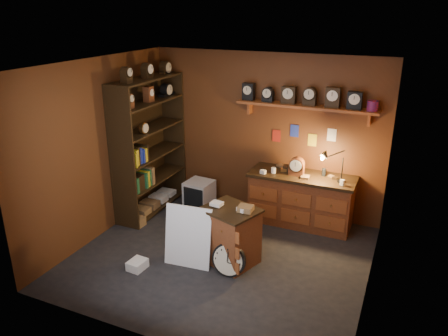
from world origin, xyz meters
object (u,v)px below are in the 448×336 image
(shelving_unit, at_px, (148,140))
(big_round_clock, at_px, (229,260))
(workbench, at_px, (301,197))
(low_cabinet, at_px, (230,234))

(shelving_unit, bearing_deg, big_round_clock, -33.05)
(workbench, xyz_separation_m, low_cabinet, (-0.59, -1.53, -0.03))
(shelving_unit, xyz_separation_m, low_cabinet, (1.96, -1.04, -0.81))
(big_round_clock, bearing_deg, workbench, 75.29)
(shelving_unit, relative_size, big_round_clock, 5.51)
(shelving_unit, distance_m, low_cabinet, 2.36)
(low_cabinet, relative_size, big_round_clock, 1.93)
(workbench, bearing_deg, low_cabinet, -111.20)
(workbench, xyz_separation_m, big_round_clock, (-0.48, -1.84, -0.25))
(workbench, bearing_deg, shelving_unit, -169.03)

